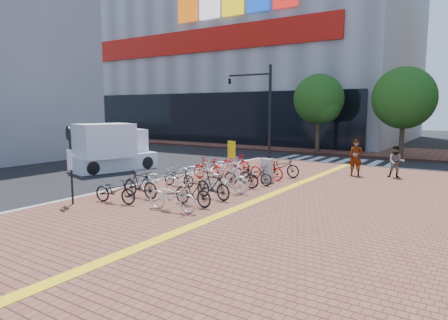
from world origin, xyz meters
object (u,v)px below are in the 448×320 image
Objects in this scene: bike_14 at (266,170)px; bike_15 at (281,166)px; bike_8 at (172,196)px; bike_12 at (241,176)px; yellow_sign at (231,153)px; bike_2 at (159,180)px; bike_6 at (226,166)px; bike_13 at (256,175)px; bike_0 at (115,190)px; box_truck at (112,148)px; bike_10 at (213,186)px; bike_9 at (193,192)px; pedestrian_b at (396,162)px; bike_7 at (236,163)px; utility_box at (267,170)px; bike_3 at (179,177)px; traffic_light_pole at (251,95)px; bike_4 at (197,172)px; pedestrian_a at (356,158)px; bike_11 at (227,179)px; bike_5 at (208,168)px; bike_1 at (140,184)px; notice_sign at (70,155)px.

bike_14 is 0.91× the size of bike_15.
bike_8 is at bearing -177.27° from bike_15.
bike_12 is 0.89× the size of yellow_sign.
bike_2 is 1.02× the size of bike_8.
bike_12 reaches higher than bike_6.
bike_14 reaches higher than bike_13.
bike_0 is 9.05m from box_truck.
bike_10 is at bearing -176.65° from bike_15.
bike_14 is at bearing 7.38° from bike_9.
pedestrian_b is at bearing -41.88° from bike_0.
bike_7 is 1.60× the size of utility_box.
bike_3 is 0.93× the size of bike_7.
traffic_light_pole is (-9.46, 2.45, 3.41)m from pedestrian_b.
bike_4 reaches higher than bike_14.
pedestrian_a is at bearing 44.97° from yellow_sign.
bike_11 is (2.36, 3.66, 0.10)m from bike_0.
bike_3 is 3.34m from bike_13.
yellow_sign reaches higher than bike_6.
bike_4 reaches higher than bike_12.
bike_3 is 0.91× the size of bike_5.
pedestrian_a is (2.98, 8.13, 0.40)m from bike_10.
bike_10 is (2.51, 2.43, 0.05)m from bike_0.
bike_2 reaches higher than bike_9.
bike_1 is at bearing -126.70° from pedestrian_a.
pedestrian_b reaches higher than bike_1.
bike_15 is at bearing -149.94° from pedestrian_a.
bike_6 is at bearing 135.88° from yellow_sign.
bike_1 is 1.12× the size of pedestrian_b.
notice_sign is (-1.13, -3.23, 1.22)m from bike_2.
pedestrian_b is 10.35m from traffic_light_pole.
pedestrian_b is at bearing -54.15° from bike_5.
bike_14 is at bearing 12.63° from bike_10.
bike_2 is 5.41m from bike_14.
bike_4 is 2.47m from bike_11.
bike_1 is 2.55m from bike_3.
bike_5 is at bearing -177.55° from bike_7.
bike_6 is 8.25m from pedestrian_b.
bike_0 is 4.65m from bike_4.
bike_2 is 4.27m from bike_13.
traffic_light_pole is at bearing 94.04° from notice_sign.
bike_11 is (-0.06, 3.41, 0.06)m from bike_8.
bike_14 is 1.63× the size of utility_box.
traffic_light_pole reaches higher than bike_4.
bike_12 is at bearing 59.40° from notice_sign.
bike_0 is 0.93× the size of bike_11.
bike_12 is at bearing -94.23° from bike_4.
bike_0 is 0.35× the size of box_truck.
bike_13 is at bearing -177.68° from bike_15.
bike_7 is 0.35× the size of box_truck.
bike_1 is at bearing 162.10° from bike_14.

